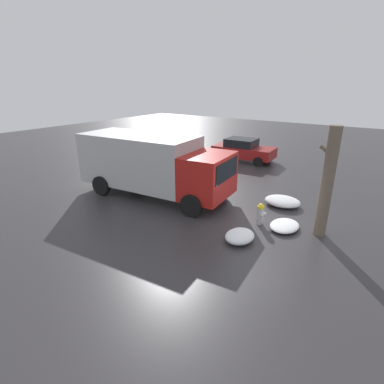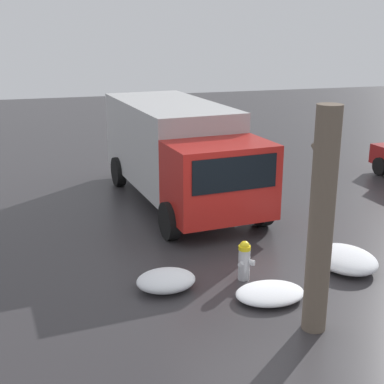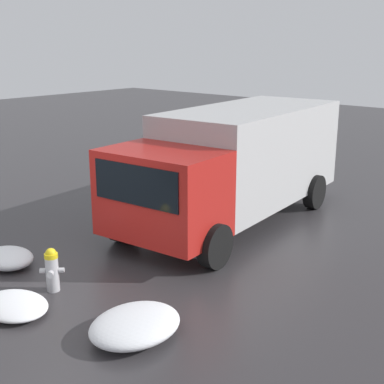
% 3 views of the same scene
% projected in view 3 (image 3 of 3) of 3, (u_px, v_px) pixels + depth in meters
% --- Properties ---
extents(ground_plane, '(60.00, 60.00, 0.00)m').
position_uv_depth(ground_plane, '(54.00, 290.00, 9.55)').
color(ground_plane, '#333033').
extents(fire_hydrant, '(0.37, 0.37, 0.81)m').
position_uv_depth(fire_hydrant, '(52.00, 269.00, 9.43)').
color(fire_hydrant, '#B7B7BC').
rests_on(fire_hydrant, ground_plane).
extents(delivery_truck, '(7.22, 3.21, 2.72)m').
position_uv_depth(delivery_truck, '(236.00, 160.00, 12.93)').
color(delivery_truck, red).
rests_on(delivery_truck, ground_plane).
extents(snow_pile_by_hydrant, '(0.90, 1.13, 0.35)m').
position_uv_depth(snow_pile_by_hydrant, '(8.00, 258.00, 10.52)').
color(snow_pile_by_hydrant, white).
rests_on(snow_pile_by_hydrant, ground_plane).
extents(snow_pile_curbside, '(1.49, 1.22, 0.37)m').
position_uv_depth(snow_pile_curbside, '(135.00, 325.00, 8.04)').
color(snow_pile_curbside, white).
rests_on(snow_pile_curbside, ground_plane).
extents(snow_pile_by_tree, '(0.98, 1.30, 0.22)m').
position_uv_depth(snow_pile_by_tree, '(14.00, 305.00, 8.78)').
color(snow_pile_by_tree, white).
rests_on(snow_pile_by_tree, ground_plane).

